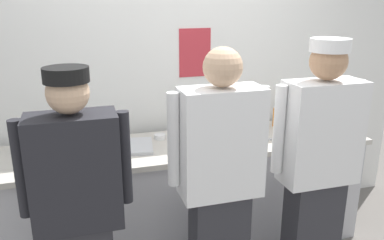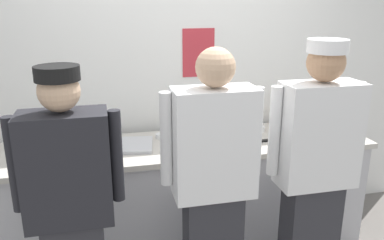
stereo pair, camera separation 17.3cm
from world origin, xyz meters
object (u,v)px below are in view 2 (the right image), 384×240
object	(u,v)px
deli_cup	(35,156)
squeeze_bottle_primary	(280,117)
chef_near_left	(71,205)
ramekin_green_sauce	(259,128)
chef_center	(213,182)
sheet_tray	(123,145)
plate_stack_front	(317,126)
mixing_bowl_steel	(215,132)
plate_stack_rear	(68,154)
chefs_knife	(272,140)
ramekin_red_sauce	(22,146)
chef_far_right	(315,169)
ramekin_orange_sauce	(161,136)

from	to	relation	value
deli_cup	squeeze_bottle_primary	bearing A→B (deg)	9.28
chef_near_left	ramekin_green_sauce	size ratio (longest dim) A/B	18.30
chef_center	sheet_tray	bearing A→B (deg)	123.26
plate_stack_front	mixing_bowl_steel	distance (m)	0.88
plate_stack_rear	chefs_knife	distance (m)	1.53
plate_stack_rear	squeeze_bottle_primary	size ratio (longest dim) A/B	0.99
squeeze_bottle_primary	deli_cup	distance (m)	1.97
mixing_bowl_steel	ramekin_red_sauce	world-z (taller)	mixing_bowl_steel
mixing_bowl_steel	squeeze_bottle_primary	distance (m)	0.65
ramekin_green_sauce	deli_cup	world-z (taller)	deli_cup
chef_center	chefs_knife	size ratio (longest dim) A/B	6.24
chef_near_left	ramekin_red_sauce	size ratio (longest dim) A/B	18.57
sheet_tray	ramekin_red_sauce	bearing A→B (deg)	169.58
ramekin_green_sauce	deli_cup	bearing A→B (deg)	-171.02
plate_stack_front	ramekin_green_sauce	distance (m)	0.48
chef_far_right	ramekin_green_sauce	size ratio (longest dim) A/B	19.33
plate_stack_rear	deli_cup	distance (m)	0.22
chef_center	sheet_tray	xyz separation A→B (m)	(-0.49, 0.75, -0.00)
chef_center	ramekin_green_sauce	size ratio (longest dim) A/B	19.03
mixing_bowl_steel	ramekin_red_sauce	bearing A→B (deg)	174.88
mixing_bowl_steel	chefs_knife	distance (m)	0.45
chef_near_left	chef_center	size ratio (longest dim) A/B	0.96
chef_center	plate_stack_front	world-z (taller)	chef_center
ramekin_orange_sauce	chef_center	bearing A→B (deg)	-78.30
chef_near_left	ramekin_orange_sauce	bearing A→B (deg)	54.75
plate_stack_front	ramekin_green_sauce	bearing A→B (deg)	164.53
plate_stack_rear	mixing_bowl_steel	size ratio (longest dim) A/B	0.54
chef_far_right	ramekin_orange_sauce	distance (m)	1.23
chefs_knife	plate_stack_front	bearing A→B (deg)	14.97
chef_center	squeeze_bottle_primary	size ratio (longest dim) A/B	8.81
sheet_tray	chefs_knife	size ratio (longest dim) A/B	1.60
sheet_tray	ramekin_orange_sauce	distance (m)	0.33
mixing_bowl_steel	ramekin_red_sauce	xyz separation A→B (m)	(-1.45, 0.13, -0.04)
plate_stack_rear	ramekin_green_sauce	size ratio (longest dim) A/B	2.15
ramekin_orange_sauce	plate_stack_rear	bearing A→B (deg)	-159.71
plate_stack_rear	ramekin_orange_sauce	distance (m)	0.74
chef_far_right	ramekin_red_sauce	bearing A→B (deg)	154.50
plate_stack_front	ramekin_orange_sauce	bearing A→B (deg)	173.79
ramekin_red_sauce	deli_cup	size ratio (longest dim) A/B	0.88
chef_far_right	sheet_tray	distance (m)	1.39
chef_far_right	plate_stack_rear	world-z (taller)	chef_far_right
chef_far_right	squeeze_bottle_primary	distance (m)	0.94
chef_far_right	squeeze_bottle_primary	world-z (taller)	chef_far_right
plate_stack_rear	ramekin_red_sauce	size ratio (longest dim) A/B	2.18
sheet_tray	chef_near_left	bearing A→B (deg)	-113.05
sheet_tray	squeeze_bottle_primary	xyz separation A→B (m)	(1.35, 0.15, 0.08)
sheet_tray	ramekin_green_sauce	world-z (taller)	ramekin_green_sauce
ramekin_orange_sauce	sheet_tray	bearing A→B (deg)	-158.00
chef_near_left	chefs_knife	distance (m)	1.61
chef_far_right	ramekin_red_sauce	distance (m)	2.09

